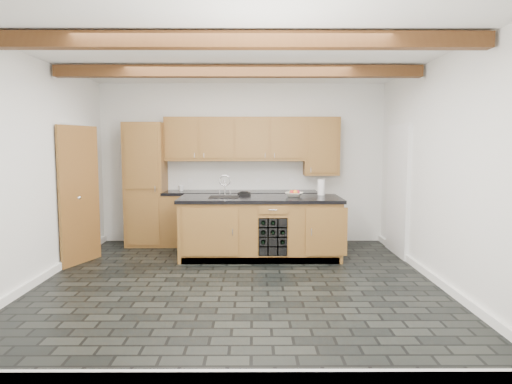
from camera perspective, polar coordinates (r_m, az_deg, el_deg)
ground at (r=5.88m, az=-2.31°, el=-11.14°), size 5.00×5.00×0.00m
room_shell at (r=6.16m, az=-2.99°, el=4.07°), size 5.01×5.00×5.00m
back_cabinetry at (r=7.91m, az=-4.47°, el=0.48°), size 3.65×0.62×2.20m
island at (r=7.01m, az=0.57°, el=-4.44°), size 2.48×0.96×0.93m
faucet at (r=7.01m, az=-3.99°, el=-0.34°), size 0.45×0.40×0.34m
kitchen_scale at (r=7.22m, az=-1.50°, el=-0.19°), size 0.21×0.13×0.06m
fruit_bowl at (r=7.04m, az=4.80°, el=-0.32°), size 0.34×0.34×0.07m
fruit_cluster at (r=7.04m, az=4.80°, el=-0.02°), size 0.16×0.17×0.07m
paper_towel at (r=7.33m, az=8.15°, el=0.59°), size 0.12×0.12×0.25m
mug at (r=8.01m, az=-9.33°, el=0.49°), size 0.11×0.11×0.10m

